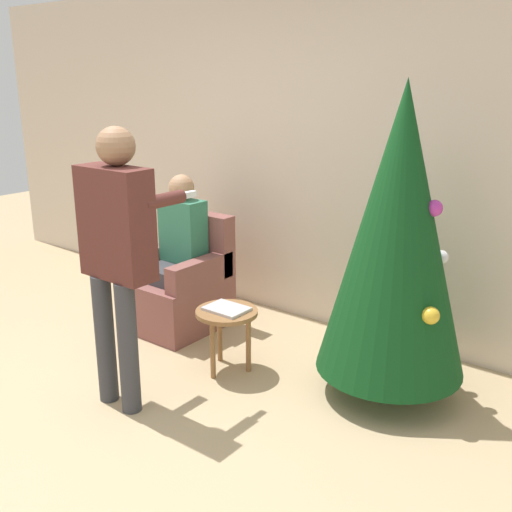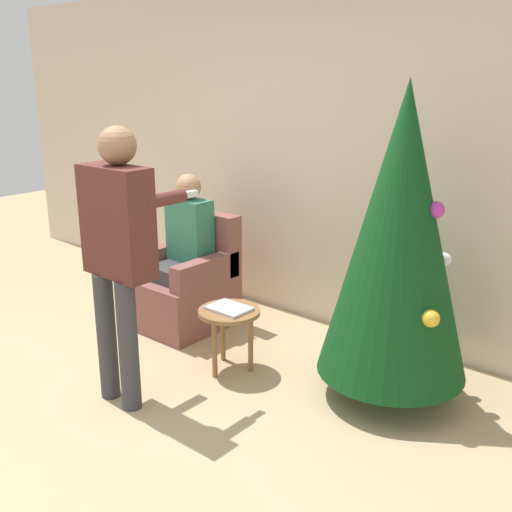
{
  "view_description": "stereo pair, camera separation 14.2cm",
  "coord_description": "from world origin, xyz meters",
  "px_view_note": "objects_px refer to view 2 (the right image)",
  "views": [
    {
      "loc": [
        2.61,
        -1.79,
        1.98
      ],
      "look_at": [
        0.53,
        0.89,
        0.95
      ],
      "focal_mm": 42.0,
      "sensor_mm": 36.0,
      "label": 1
    },
    {
      "loc": [
        2.72,
        -1.7,
        1.98
      ],
      "look_at": [
        0.53,
        0.89,
        0.95
      ],
      "focal_mm": 42.0,
      "sensor_mm": 36.0,
      "label": 2
    }
  ],
  "objects_px": {
    "person_seated": "(183,246)",
    "side_stool": "(229,319)",
    "armchair": "(187,287)",
    "christmas_tree": "(399,234)",
    "person_standing": "(118,242)"
  },
  "relations": [
    {
      "from": "christmas_tree",
      "to": "armchair",
      "type": "height_order",
      "value": "christmas_tree"
    },
    {
      "from": "armchair",
      "to": "side_stool",
      "type": "height_order",
      "value": "armchair"
    },
    {
      "from": "person_seated",
      "to": "side_stool",
      "type": "height_order",
      "value": "person_seated"
    },
    {
      "from": "christmas_tree",
      "to": "armchair",
      "type": "relative_size",
      "value": 2.17
    },
    {
      "from": "person_seated",
      "to": "person_standing",
      "type": "distance_m",
      "value": 1.26
    },
    {
      "from": "person_seated",
      "to": "side_stool",
      "type": "relative_size",
      "value": 2.77
    },
    {
      "from": "person_standing",
      "to": "armchair",
      "type": "bearing_deg",
      "value": 118.55
    },
    {
      "from": "christmas_tree",
      "to": "person_standing",
      "type": "height_order",
      "value": "christmas_tree"
    },
    {
      "from": "christmas_tree",
      "to": "person_seated",
      "type": "height_order",
      "value": "christmas_tree"
    },
    {
      "from": "christmas_tree",
      "to": "side_stool",
      "type": "height_order",
      "value": "christmas_tree"
    },
    {
      "from": "armchair",
      "to": "side_stool",
      "type": "bearing_deg",
      "value": -24.66
    },
    {
      "from": "person_standing",
      "to": "side_stool",
      "type": "bearing_deg",
      "value": 71.91
    },
    {
      "from": "armchair",
      "to": "side_stool",
      "type": "distance_m",
      "value": 0.9
    },
    {
      "from": "armchair",
      "to": "side_stool",
      "type": "xyz_separation_m",
      "value": [
        0.82,
        -0.37,
        0.06
      ]
    },
    {
      "from": "side_stool",
      "to": "person_standing",
      "type": "bearing_deg",
      "value": -108.09
    }
  ]
}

